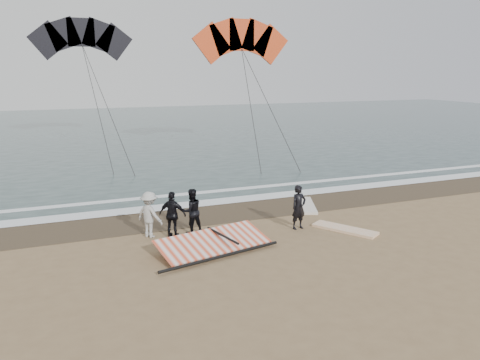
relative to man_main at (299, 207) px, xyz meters
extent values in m
plane|color=#8C704C|center=(-0.17, -1.66, -0.78)|extent=(120.00, 120.00, 0.00)
cube|color=#233838|center=(-0.17, 31.34, -0.77)|extent=(120.00, 54.00, 0.02)
cube|color=#4C3D2B|center=(-0.17, 2.84, -0.77)|extent=(120.00, 2.80, 0.01)
cube|color=white|center=(-0.17, 4.24, -0.75)|extent=(120.00, 0.90, 0.01)
cube|color=white|center=(-0.17, 5.94, -0.75)|extent=(120.00, 0.45, 0.01)
imported|color=black|center=(0.00, 0.00, 0.00)|extent=(0.62, 0.46, 1.56)
cube|color=white|center=(1.41, -0.77, -0.73)|extent=(1.72, 2.24, 0.09)
cube|color=silver|center=(1.62, 2.30, -0.73)|extent=(1.44, 2.37, 0.10)
imported|color=black|center=(-3.58, 0.95, -0.01)|extent=(0.81, 0.67, 1.54)
imported|color=black|center=(-4.28, 0.75, 0.00)|extent=(0.97, 0.82, 1.56)
imported|color=#B7B7B2|center=(-4.98, 1.05, -0.01)|extent=(1.06, 1.14, 1.54)
cube|color=black|center=(-3.61, -0.28, -0.73)|extent=(2.45, 1.08, 0.09)
cube|color=#EB4A27|center=(-3.41, -0.88, -0.48)|extent=(3.69, 2.08, 0.37)
cylinder|color=black|center=(-3.41, -1.66, -0.67)|extent=(3.95, 0.98, 0.09)
cylinder|color=black|center=(-3.11, -0.88, -0.33)|extent=(0.46, 1.72, 0.07)
cylinder|color=#262626|center=(3.20, 12.06, 2.67)|extent=(0.04, 0.04, 9.96)
cylinder|color=#262626|center=(4.26, 11.83, 2.67)|extent=(0.04, 0.04, 10.17)
cylinder|color=#262626|center=(-5.21, 17.25, 2.90)|extent=(0.04, 0.04, 14.10)
cylinder|color=#262626|center=(-4.71, 16.84, 2.90)|extent=(0.04, 0.04, 14.87)
camera|label=1|loc=(-7.58, -13.75, 4.61)|focal=35.00mm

